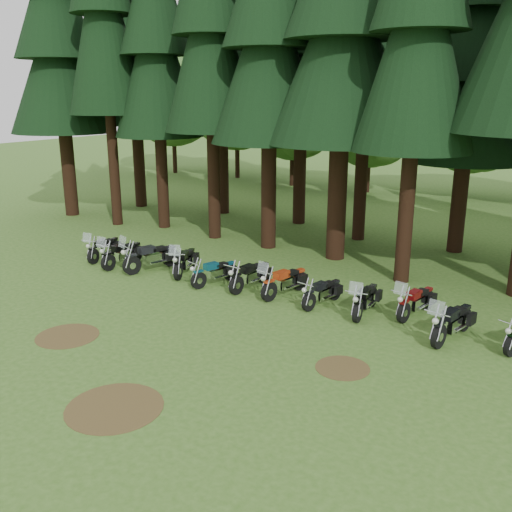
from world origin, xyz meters
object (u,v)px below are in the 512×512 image
at_px(motorcycle_6, 285,282).
at_px(motorcycle_8, 365,300).
at_px(motorcycle_4, 215,273).
at_px(motorcycle_10, 452,323).
at_px(motorcycle_7, 322,293).
at_px(motorcycle_9, 416,302).
at_px(motorcycle_1, 122,254).
at_px(motorcycle_0, 104,249).
at_px(motorcycle_3, 185,262).
at_px(motorcycle_5, 251,276).
at_px(motorcycle_2, 151,257).

bearing_deg(motorcycle_6, motorcycle_8, 10.09).
xyz_separation_m(motorcycle_4, motorcycle_10, (8.50, -0.20, 0.06)).
bearing_deg(motorcycle_7, motorcycle_9, 25.37).
bearing_deg(motorcycle_4, motorcycle_8, 18.82).
distance_m(motorcycle_1, motorcycle_7, 8.73).
distance_m(motorcycle_4, motorcycle_6, 2.74).
xyz_separation_m(motorcycle_0, motorcycle_9, (12.92, 0.90, 0.00)).
relative_size(motorcycle_0, motorcycle_7, 1.08).
xyz_separation_m(motorcycle_3, motorcycle_4, (1.72, -0.36, -0.05)).
xyz_separation_m(motorcycle_5, motorcycle_10, (7.16, -0.53, 0.03)).
xyz_separation_m(motorcycle_3, motorcycle_7, (5.95, -0.14, -0.06)).
bearing_deg(motorcycle_5, motorcycle_6, 6.29).
xyz_separation_m(motorcycle_1, motorcycle_9, (11.59, 1.16, -0.02)).
height_order(motorcycle_0, motorcycle_4, motorcycle_0).
bearing_deg(motorcycle_5, motorcycle_3, -175.22).
height_order(motorcycle_6, motorcycle_10, motorcycle_10).
bearing_deg(motorcycle_4, motorcycle_10, 14.99).
distance_m(motorcycle_4, motorcycle_8, 5.71).
relative_size(motorcycle_5, motorcycle_8, 1.02).
bearing_deg(motorcycle_5, motorcycle_9, 11.90).
height_order(motorcycle_6, motorcycle_9, motorcycle_6).
relative_size(motorcycle_5, motorcycle_9, 1.02).
distance_m(motorcycle_4, motorcycle_7, 4.23).
distance_m(motorcycle_1, motorcycle_4, 4.50).
relative_size(motorcycle_0, motorcycle_4, 1.07).
xyz_separation_m(motorcycle_2, motorcycle_4, (3.10, 0.01, -0.10)).
bearing_deg(motorcycle_1, motorcycle_6, 3.11).
bearing_deg(motorcycle_3, motorcycle_9, -17.01).
height_order(motorcycle_0, motorcycle_1, motorcycle_1).
bearing_deg(motorcycle_0, motorcycle_7, -10.32).
xyz_separation_m(motorcycle_4, motorcycle_5, (1.34, 0.32, 0.03)).
relative_size(motorcycle_3, motorcycle_6, 0.97).
bearing_deg(motorcycle_0, motorcycle_4, -11.85).
bearing_deg(motorcycle_1, motorcycle_5, 3.92).
bearing_deg(motorcycle_0, motorcycle_3, -7.08).
xyz_separation_m(motorcycle_0, motorcycle_8, (11.54, 0.18, 0.01)).
height_order(motorcycle_0, motorcycle_10, motorcycle_10).
bearing_deg(motorcycle_10, motorcycle_2, -170.17).
height_order(motorcycle_4, motorcycle_5, motorcycle_5).
distance_m(motorcycle_3, motorcycle_5, 3.06).
xyz_separation_m(motorcycle_0, motorcycle_3, (4.11, 0.30, 0.03)).
height_order(motorcycle_1, motorcycle_3, motorcycle_1).
xyz_separation_m(motorcycle_1, motorcycle_3, (2.78, 0.55, -0.00)).
xyz_separation_m(motorcycle_8, motorcycle_9, (1.38, 0.72, -0.00)).
distance_m(motorcycle_3, motorcycle_8, 7.43).
height_order(motorcycle_1, motorcycle_10, motorcycle_10).
bearing_deg(motorcycle_8, motorcycle_3, 174.39).
bearing_deg(motorcycle_8, motorcycle_6, 173.45).
bearing_deg(motorcycle_3, motorcycle_6, -21.20).
relative_size(motorcycle_2, motorcycle_3, 1.11).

